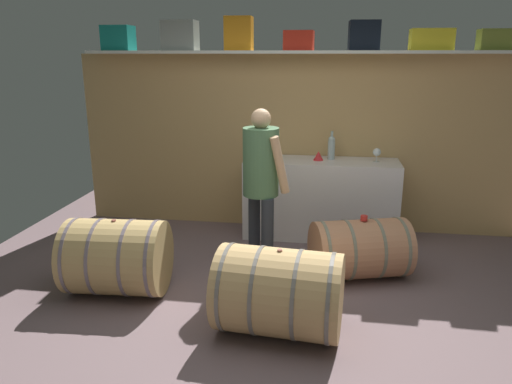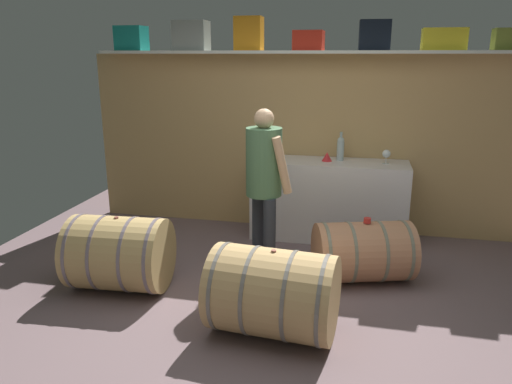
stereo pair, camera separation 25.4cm
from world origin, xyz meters
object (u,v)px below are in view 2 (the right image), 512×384
Objects in this scene: wine_glass at (386,154)px; wine_barrel_near at (363,252)px; toolcase_black at (375,35)px; wine_barrel_flank at (273,293)px; toolcase_teal at (132,38)px; work_cabinet at (329,200)px; toolcase_grey at (191,36)px; toolcase_red at (309,40)px; wine_bottle_clear at (340,148)px; wine_barrel_far at (119,253)px; toolcase_yellow at (444,39)px; red_funnel at (327,157)px; winemaker_pouring at (264,174)px; tasting_cup at (367,220)px; toolcase_orange at (249,34)px; toolcase_olive at (511,39)px.

wine_barrel_near is at bearing -100.54° from wine_glass.
toolcase_black reaches higher than wine_barrel_flank.
work_cabinet is at bearing -5.24° from toolcase_teal.
toolcase_grey is 3.00m from wine_barrel_near.
toolcase_red is 2.07× the size of wine_glass.
wine_barrel_far is (-1.78, -1.72, -0.68)m from wine_bottle_clear.
wine_barrel_far is (-0.09, -1.80, -1.86)m from toolcase_grey.
toolcase_grey is 1.31m from toolcase_red.
toolcase_yellow is 0.25× the size of work_cabinet.
wine_barrel_far is at bearing -145.75° from toolcase_yellow.
toolcase_yellow is 2.31m from wine_barrel_near.
toolcase_teal is 2.88× the size of red_funnel.
wine_bottle_clear is at bearing -4.53° from toolcase_grey.
toolcase_grey is at bearing -178.44° from toolcase_red.
red_funnel is at bearing -5.03° from toolcase_teal.
winemaker_pouring is at bearing -130.92° from toolcase_black.
toolcase_black is at bearing 141.94° from wine_glass.
wine_bottle_clear is at bearing 105.52° from tasting_cup.
toolcase_grey is 0.66m from toolcase_orange.
wine_barrel_near is (1.33, -1.20, -1.92)m from toolcase_orange.
work_cabinet is (2.31, -0.17, -1.72)m from toolcase_teal.
wine_barrel_near is at bearing -92.82° from toolcase_black.
winemaker_pouring is at bearing -150.52° from toolcase_olive.
wine_glass is at bearing -5.64° from toolcase_grey.
toolcase_orange reaches higher than wine_barrel_far.
toolcase_red is 1.97m from toolcase_olive.
wine_glass reaches higher than red_funnel.
toolcase_grey is at bearing 173.77° from work_cabinet.
toolcase_black is (1.98, 0.00, -0.01)m from toolcase_grey.
wine_barrel_far is (-0.75, -1.80, -1.87)m from toolcase_orange.
toolcase_black reaches higher than winemaker_pouring.
red_funnel is (2.27, -0.16, -1.24)m from toolcase_teal.
winemaker_pouring is (0.41, -1.17, -1.26)m from toolcase_orange.
toolcase_grey is at bearing -179.07° from toolcase_yellow.
wine_barrel_near is at bearing -59.04° from toolcase_red.
wine_bottle_clear is at bearing -3.02° from toolcase_teal.
wine_barrel_near is (0.29, -1.11, -0.73)m from wine_bottle_clear.
winemaker_pouring is (-1.11, -1.02, -0.03)m from wine_glass.
toolcase_grey is 1.19× the size of toolcase_red.
toolcase_red is 1.45m from wine_glass.
toolcase_teal is 0.86× the size of toolcase_grey.
toolcase_yellow is at bearing -3.02° from toolcase_black.
toolcase_red is 0.67m from toolcase_black.
wine_barrel_far is at bearing -136.05° from wine_bottle_clear.
toolcase_black is 0.68m from toolcase_yellow.
toolcase_olive is at bearing -1.74° from toolcase_orange.
toolcase_grey reaches higher than winemaker_pouring.
red_funnel is (-0.04, 0.01, 0.49)m from work_cabinet.
toolcase_grey is 5.77× the size of tasting_cup.
toolcase_yellow reaches higher than wine_glass.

